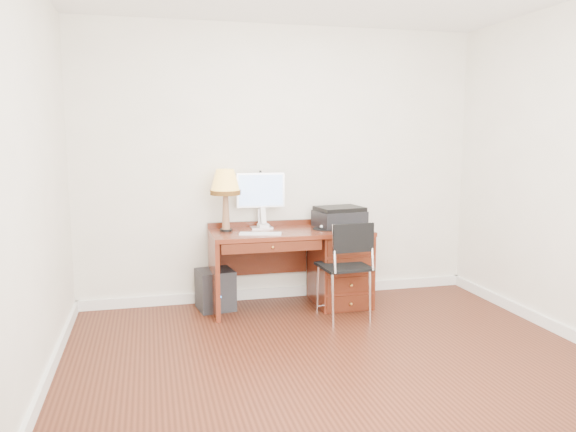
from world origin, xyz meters
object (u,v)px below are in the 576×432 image
object	(u,v)px
chair	(346,260)
equipment_box	(215,289)
printer	(339,217)
phone	(263,222)
leg_lamp	(225,186)
desk	(322,263)
monitor	(261,193)

from	to	relation	value
chair	equipment_box	bearing A→B (deg)	148.12
printer	phone	bearing A→B (deg)	162.17
printer	chair	distance (m)	0.63
leg_lamp	chair	xyz separation A→B (m)	(0.99, -0.57, -0.64)
printer	chair	xyz separation A→B (m)	(-0.12, -0.54, -0.31)
phone	chair	xyz separation A→B (m)	(0.62, -0.65, -0.27)
desk	chair	world-z (taller)	chair
phone	chair	world-z (taller)	phone
phone	desk	bearing A→B (deg)	-22.93
printer	chair	bearing A→B (deg)	-111.68
equipment_box	monitor	bearing A→B (deg)	4.27
phone	printer	bearing A→B (deg)	-14.37
monitor	phone	size ratio (longest dim) A/B	2.60
desk	equipment_box	distance (m)	1.06
monitor	equipment_box	size ratio (longest dim) A/B	1.41
phone	monitor	bearing A→B (deg)	109.66
desk	printer	bearing A→B (deg)	16.61
phone	chair	size ratio (longest dim) A/B	0.23
equipment_box	leg_lamp	bearing A→B (deg)	-14.53
chair	leg_lamp	bearing A→B (deg)	146.05
printer	chair	world-z (taller)	printer
phone	equipment_box	world-z (taller)	phone
desk	equipment_box	xyz separation A→B (m)	(-1.03, 0.10, -0.22)
equipment_box	chair	bearing A→B (deg)	-36.51
desk	leg_lamp	bearing A→B (deg)	174.72
desk	chair	distance (m)	0.51
phone	equipment_box	xyz separation A→B (m)	(-0.48, -0.07, -0.62)
desk	phone	xyz separation A→B (m)	(-0.55, 0.17, 0.40)
desk	phone	bearing A→B (deg)	162.91
leg_lamp	chair	distance (m)	1.31
monitor	equipment_box	distance (m)	1.02
desk	monitor	xyz separation A→B (m)	(-0.56, 0.20, 0.67)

